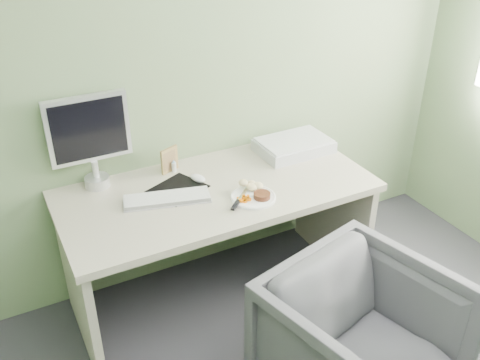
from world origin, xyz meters
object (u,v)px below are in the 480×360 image
desk (218,217)px  monitor (90,137)px  plate (253,197)px  scanner (294,146)px  desk_chair (363,345)px

desk → monitor: monitor is taller
plate → scanner: bearing=37.3°
scanner → monitor: 1.14m
desk → plate: 0.28m
monitor → desk_chair: (0.80, -1.23, -0.66)m
plate → monitor: size_ratio=0.46×
plate → monitor: monitor is taller
plate → desk: bearing=123.1°
monitor → plate: bearing=-37.2°
scanner → monitor: (-1.11, 0.14, 0.24)m
plate → desk_chair: (0.15, -0.74, -0.40)m
plate → scanner: scanner is taller
plate → scanner: (0.45, 0.35, 0.03)m
scanner → desk_chair: scanner is taller
desk → monitor: bearing=149.8°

